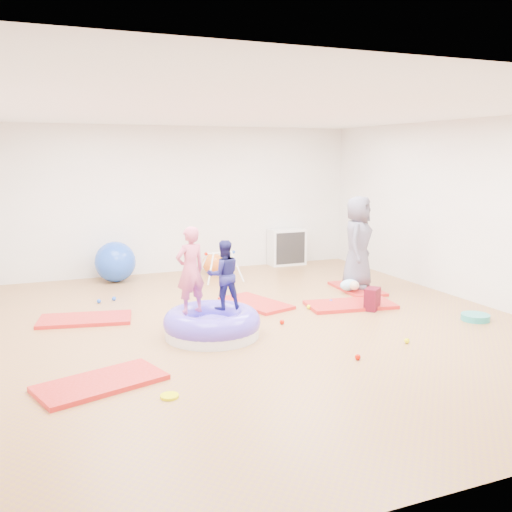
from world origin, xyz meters
name	(u,v)px	position (x,y,z in m)	size (l,w,h in m)	color
room	(265,222)	(0.00, 0.00, 1.40)	(7.01, 8.01, 2.81)	#A27735
gym_mat_front_left	(101,383)	(-2.29, -1.21, 0.03)	(1.23, 0.62, 0.05)	red
gym_mat_mid_left	(85,319)	(-2.19, 1.15, 0.03)	(1.23, 0.62, 0.05)	red
gym_mat_center_back	(256,303)	(0.31, 1.06, 0.02)	(1.17, 0.58, 0.05)	red
gym_mat_right	(350,305)	(1.59, 0.42, 0.03)	(1.30, 0.65, 0.05)	red
gym_mat_rear_right	(357,289)	(2.26, 1.29, 0.02)	(1.13, 0.57, 0.05)	red
inflatable_cushion	(212,325)	(-0.78, -0.15, 0.15)	(1.22, 1.22, 0.39)	silver
child_pink	(190,266)	(-1.02, -0.05, 0.90)	(0.40, 0.26, 1.09)	#C95471
child_navy	(224,271)	(-0.58, -0.03, 0.80)	(0.43, 0.34, 0.89)	navy
adult_caregiver	(358,242)	(2.26, 1.31, 0.82)	(0.75, 0.49, 1.54)	#59576B
infant	(350,285)	(2.02, 1.11, 0.15)	(0.33, 0.33, 0.19)	#9FD4FC
ball_pit_balls	(253,317)	(-0.02, 0.35, 0.03)	(3.36, 3.78, 0.07)	#C40F00
exercise_ball_blue	(115,262)	(-1.41, 3.51, 0.36)	(0.73, 0.73, 0.73)	blue
exercise_ball_orange	(213,263)	(0.44, 3.53, 0.20)	(0.40, 0.40, 0.40)	orange
infant_play_gym	(220,262)	(0.34, 2.82, 0.36)	(0.70, 0.66, 0.54)	white
cube_shelf	(287,247)	(2.14, 3.79, 0.37)	(0.75, 0.37, 0.75)	white
balance_disc	(475,317)	(2.80, -0.87, 0.04)	(0.39, 0.39, 0.09)	teal
backpack	(372,299)	(1.78, 0.13, 0.16)	(0.28, 0.18, 0.33)	maroon
yellow_toy	(169,396)	(-1.73, -1.76, 0.01)	(0.18, 0.18, 0.03)	#F2FF00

